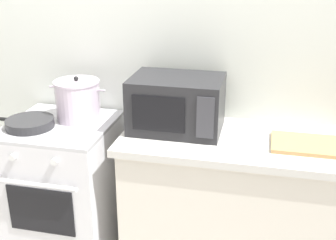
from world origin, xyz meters
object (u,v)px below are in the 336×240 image
object	(u,v)px
microwave	(177,104)
stock_pot	(78,100)
stove	(66,192)
frying_pan	(29,123)
cutting_board	(307,144)

from	to	relation	value
microwave	stock_pot	bearing A→B (deg)	177.94
stove	frying_pan	bearing A→B (deg)	-148.11
frying_pan	cutting_board	bearing A→B (deg)	3.31
stock_pot	frying_pan	xyz separation A→B (m)	(-0.22, -0.19, -0.09)
frying_pan	cutting_board	distance (m)	1.53
stove	microwave	bearing A→B (deg)	6.62
cutting_board	microwave	bearing A→B (deg)	173.65
stock_pot	cutting_board	world-z (taller)	stock_pot
frying_pan	microwave	world-z (taller)	microwave
microwave	cutting_board	size ratio (longest dim) A/B	1.39
cutting_board	stove	bearing A→B (deg)	-179.95
stove	frying_pan	xyz separation A→B (m)	(-0.14, -0.09, 0.48)
frying_pan	microwave	xyz separation A→B (m)	(0.82, 0.17, 0.12)
frying_pan	cutting_board	size ratio (longest dim) A/B	1.31
stove	stock_pot	bearing A→B (deg)	50.82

